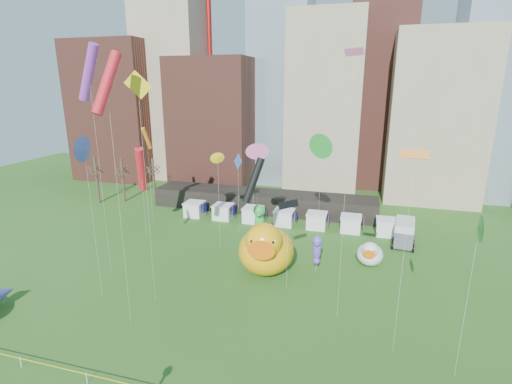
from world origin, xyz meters
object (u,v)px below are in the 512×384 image
(small_duck, at_px, (370,254))
(seahorse_green, at_px, (259,219))
(seahorse_purple, at_px, (317,248))
(box_truck, at_px, (404,232))
(big_duck, at_px, (266,248))

(small_duck, xyz_separation_m, seahorse_green, (-13.00, -2.61, 4.00))
(seahorse_green, xyz_separation_m, seahorse_purple, (7.13, -1.26, -2.29))
(small_duck, height_order, seahorse_green, seahorse_green)
(small_duck, xyz_separation_m, box_truck, (4.55, 8.73, -0.06))
(big_duck, xyz_separation_m, box_truck, (16.01, 14.13, -1.64))
(seahorse_green, xyz_separation_m, box_truck, (17.55, 11.35, -4.05))
(small_duck, bearing_deg, big_duck, -151.27)
(box_truck, bearing_deg, big_duck, -132.33)
(seahorse_green, height_order, box_truck, seahorse_green)
(big_duck, distance_m, seahorse_green, 4.00)
(box_truck, bearing_deg, seahorse_green, -140.90)
(seahorse_purple, height_order, box_truck, seahorse_purple)
(big_duck, xyz_separation_m, small_duck, (11.46, 5.40, -1.58))
(seahorse_purple, relative_size, box_truck, 0.68)
(big_duck, relative_size, seahorse_purple, 1.97)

